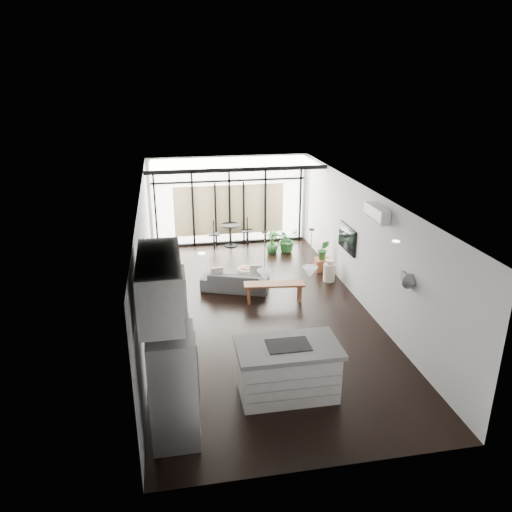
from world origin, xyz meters
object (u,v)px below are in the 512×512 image
object	(u,v)px
pouf	(246,275)
tv	(347,238)
fridge	(173,387)
milk_can	(329,271)
sofa	(235,278)
island	(288,370)
console_bench	(274,292)

from	to	relation	value
pouf	tv	bearing A→B (deg)	-15.79
pouf	tv	size ratio (longest dim) A/B	0.44
fridge	milk_can	xyz separation A→B (m)	(4.19, 5.32, -0.59)
sofa	pouf	world-z (taller)	sofa
island	milk_can	distance (m)	5.12
console_bench	milk_can	size ratio (longest dim) A/B	2.43
fridge	island	bearing A→B (deg)	20.88
fridge	milk_can	distance (m)	6.80
island	console_bench	size ratio (longest dim) A/B	1.20
sofa	tv	distance (m)	3.00
island	pouf	bearing A→B (deg)	89.31
console_bench	sofa	bearing A→B (deg)	141.46
pouf	console_bench	bearing A→B (deg)	-69.09
fridge	sofa	bearing A→B (deg)	72.36
console_bench	island	bearing A→B (deg)	-92.56
fridge	pouf	size ratio (longest dim) A/B	3.67
island	tv	bearing A→B (deg)	59.06
island	fridge	distance (m)	2.10
island	pouf	size ratio (longest dim) A/B	3.61
sofa	tv	size ratio (longest dim) A/B	1.53
pouf	milk_can	distance (m)	2.21
milk_can	island	bearing A→B (deg)	-116.35
sofa	pouf	bearing A→B (deg)	-109.63
fridge	tv	distance (m)	6.69
console_bench	pouf	size ratio (longest dim) A/B	3.00
island	milk_can	bearing A→B (deg)	64.00
sofa	console_bench	world-z (taller)	sofa
console_bench	milk_can	bearing A→B (deg)	35.04
console_bench	tv	distance (m)	2.33
island	tv	distance (m)	5.00
sofa	pouf	xyz separation A→B (m)	(0.35, 0.43, -0.13)
sofa	milk_can	size ratio (longest dim) A/B	2.81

